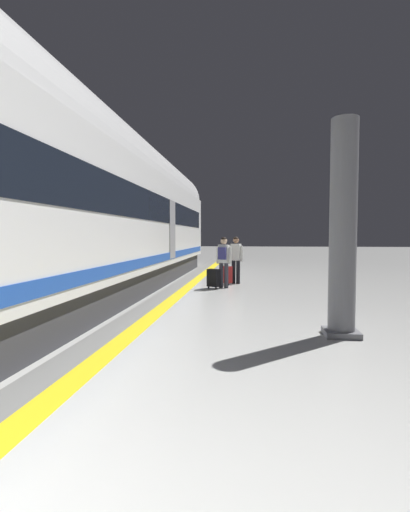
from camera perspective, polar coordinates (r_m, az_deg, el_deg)
safety_line_strip at (r=10.80m, az=-4.06°, el=-5.87°), size 0.36×80.00×0.01m
tactile_edge_band at (r=10.87m, az=-5.85°, el=-5.83°), size 0.65×80.00×0.01m
high_speed_train at (r=8.35m, az=-23.38°, el=8.48°), size 2.94×30.34×4.97m
passenger_near at (r=13.23m, az=4.70°, el=-0.06°), size 0.49×0.31×1.65m
suitcase_near at (r=12.98m, az=3.23°, el=-2.84°), size 0.44×0.39×0.64m
passenger_mid at (r=12.09m, az=2.83°, el=-0.28°), size 0.49×0.38×1.64m
suitcase_mid at (r=12.04m, az=1.29°, el=-3.34°), size 0.44×0.38×0.62m
platform_pillar at (r=6.66m, az=20.15°, el=3.28°), size 0.56×0.56×3.60m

